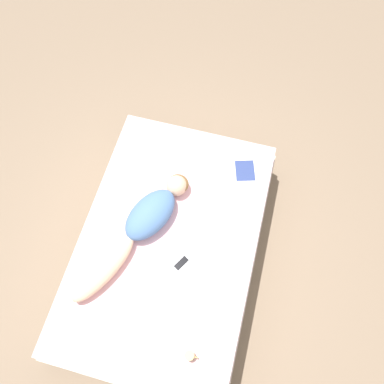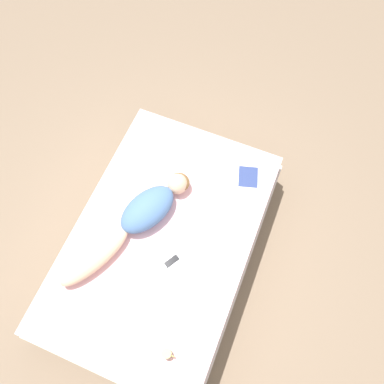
{
  "view_description": "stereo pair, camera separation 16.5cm",
  "coord_description": "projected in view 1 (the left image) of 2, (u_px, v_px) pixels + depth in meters",
  "views": [
    {
      "loc": [
        0.42,
        -0.79,
        3.53
      ],
      "look_at": [
        0.09,
        0.46,
        0.57
      ],
      "focal_mm": 35.0,
      "sensor_mm": 36.0,
      "label": 1
    },
    {
      "loc": [
        0.58,
        -0.74,
        3.53
      ],
      "look_at": [
        0.09,
        0.46,
        0.57
      ],
      "focal_mm": 35.0,
      "sensor_mm": 36.0,
      "label": 2
    }
  ],
  "objects": [
    {
      "name": "person",
      "position": [
        139.0,
        227.0,
        3.06
      ],
      "size": [
        0.73,
        1.31,
        0.2
      ],
      "rotation": [
        0.0,
        0.0,
        -0.42
      ],
      "color": "#DBB28E",
      "rests_on": "bed"
    },
    {
      "name": "coffee_mug",
      "position": [
        190.0,
        356.0,
        2.72
      ],
      "size": [
        0.1,
        0.07,
        0.08
      ],
      "color": "tan",
      "rests_on": "bed"
    },
    {
      "name": "bed",
      "position": [
        169.0,
        249.0,
        3.35
      ],
      "size": [
        1.51,
        2.28,
        0.52
      ],
      "color": "beige",
      "rests_on": "ground_plane"
    },
    {
      "name": "cell_phone",
      "position": [
        181.0,
        263.0,
        3.03
      ],
      "size": [
        0.13,
        0.16,
        0.01
      ],
      "rotation": [
        0.0,
        0.0,
        -0.53
      ],
      "color": "silver",
      "rests_on": "bed"
    },
    {
      "name": "open_magazine",
      "position": [
        231.0,
        171.0,
        3.36
      ],
      "size": [
        0.59,
        0.43,
        0.01
      ],
      "rotation": [
        0.0,
        0.0,
        0.29
      ],
      "color": "silver",
      "rests_on": "bed"
    },
    {
      "name": "ground_plane",
      "position": [
        171.0,
        256.0,
        3.58
      ],
      "size": [
        12.0,
        12.0,
        0.0
      ],
      "primitive_type": "plane",
      "color": "#7A6651"
    }
  ]
}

